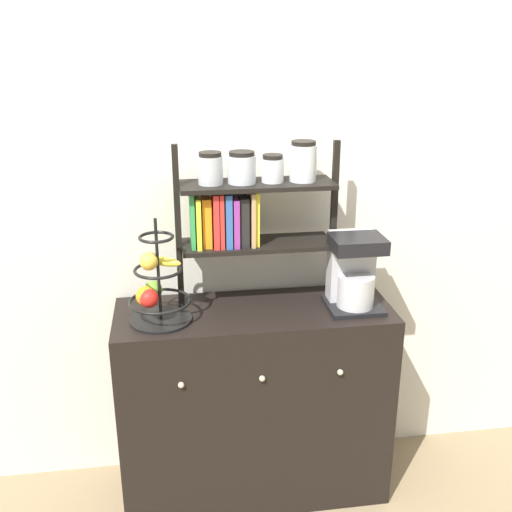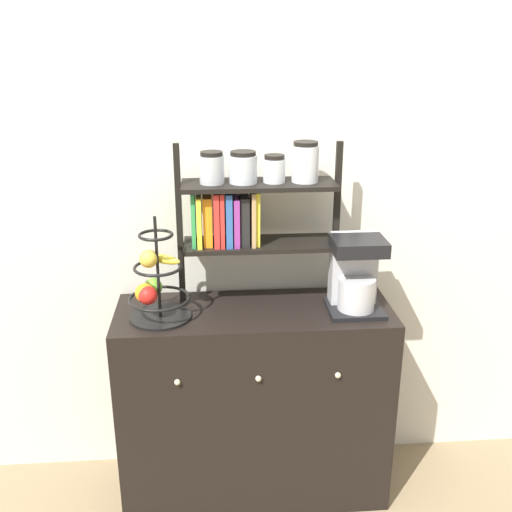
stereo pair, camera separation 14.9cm
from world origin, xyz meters
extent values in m
cube|color=silver|center=(0.00, 0.45, 1.30)|extent=(7.00, 0.05, 2.60)
cube|color=black|center=(0.00, 0.20, 0.43)|extent=(1.12, 0.41, 0.87)
sphere|color=#B2AD8C|center=(-0.31, -0.01, 0.68)|extent=(0.02, 0.02, 0.02)
sphere|color=#B2AD8C|center=(0.00, -0.01, 0.68)|extent=(0.02, 0.02, 0.02)
sphere|color=#B2AD8C|center=(0.31, -0.01, 0.68)|extent=(0.02, 0.02, 0.02)
cube|color=black|center=(0.40, 0.17, 0.88)|extent=(0.22, 0.21, 0.02)
cube|color=#B7B7BC|center=(0.40, 0.22, 1.03)|extent=(0.18, 0.08, 0.29)
cylinder|color=#B7B7BC|center=(0.40, 0.15, 0.95)|extent=(0.15, 0.15, 0.13)
cube|color=black|center=(0.40, 0.16, 1.15)|extent=(0.21, 0.17, 0.06)
cylinder|color=black|center=(-0.37, 0.16, 0.87)|extent=(0.24, 0.24, 0.01)
cylinder|color=black|center=(-0.37, 0.16, 1.08)|extent=(0.01, 0.01, 0.40)
torus|color=black|center=(-0.37, 0.16, 0.95)|extent=(0.24, 0.24, 0.01)
torus|color=black|center=(-0.37, 0.16, 1.08)|extent=(0.19, 0.19, 0.01)
torus|color=black|center=(-0.37, 0.16, 1.21)|extent=(0.13, 0.13, 0.01)
sphere|color=red|center=(-0.41, 0.11, 0.99)|extent=(0.07, 0.07, 0.07)
sphere|color=#6BAD33|center=(-0.40, 0.19, 0.99)|extent=(0.07, 0.07, 0.07)
sphere|color=orange|center=(-0.42, 0.13, 0.99)|extent=(0.08, 0.08, 0.08)
ellipsoid|color=yellow|center=(-0.35, 0.19, 1.10)|extent=(0.15, 0.11, 0.04)
sphere|color=gold|center=(-0.40, 0.16, 1.12)|extent=(0.07, 0.07, 0.07)
cube|color=black|center=(-0.29, 0.29, 1.20)|extent=(0.02, 0.02, 0.66)
cube|color=black|center=(0.34, 0.29, 1.20)|extent=(0.02, 0.02, 0.66)
cube|color=black|center=(0.02, 0.29, 1.12)|extent=(0.60, 0.20, 0.02)
cube|color=black|center=(0.02, 0.29, 1.36)|extent=(0.60, 0.20, 0.02)
cube|color=#2D8C47|center=(-0.23, 0.29, 1.24)|extent=(0.02, 0.14, 0.22)
cube|color=yellow|center=(-0.21, 0.29, 1.23)|extent=(0.02, 0.16, 0.20)
cube|color=orange|center=(-0.18, 0.29, 1.23)|extent=(0.03, 0.12, 0.20)
cube|color=red|center=(-0.14, 0.29, 1.24)|extent=(0.02, 0.16, 0.22)
cube|color=red|center=(-0.12, 0.29, 1.24)|extent=(0.02, 0.16, 0.22)
cube|color=#2D599E|center=(-0.09, 0.29, 1.24)|extent=(0.03, 0.16, 0.21)
cube|color=#8C338C|center=(-0.06, 0.29, 1.23)|extent=(0.02, 0.16, 0.19)
cube|color=black|center=(-0.03, 0.29, 1.23)|extent=(0.03, 0.14, 0.20)
cube|color=tan|center=(0.00, 0.29, 1.24)|extent=(0.02, 0.16, 0.22)
cube|color=yellow|center=(0.02, 0.29, 1.24)|extent=(0.02, 0.13, 0.22)
cylinder|color=#ADB2B7|center=(-0.16, 0.29, 1.43)|extent=(0.10, 0.10, 0.11)
cylinder|color=black|center=(-0.16, 0.29, 1.49)|extent=(0.09, 0.09, 0.02)
cylinder|color=silver|center=(-0.04, 0.29, 1.43)|extent=(0.11, 0.11, 0.11)
cylinder|color=black|center=(-0.04, 0.29, 1.49)|extent=(0.10, 0.10, 0.02)
cylinder|color=silver|center=(0.08, 0.29, 1.42)|extent=(0.09, 0.09, 0.09)
cylinder|color=black|center=(0.08, 0.29, 1.47)|extent=(0.08, 0.08, 0.02)
cylinder|color=silver|center=(0.20, 0.29, 1.44)|extent=(0.11, 0.11, 0.14)
cylinder|color=black|center=(0.20, 0.29, 1.52)|extent=(0.09, 0.09, 0.02)
camera|label=1|loc=(-0.32, -1.96, 1.90)|focal=42.00mm
camera|label=2|loc=(-0.17, -1.98, 1.90)|focal=42.00mm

